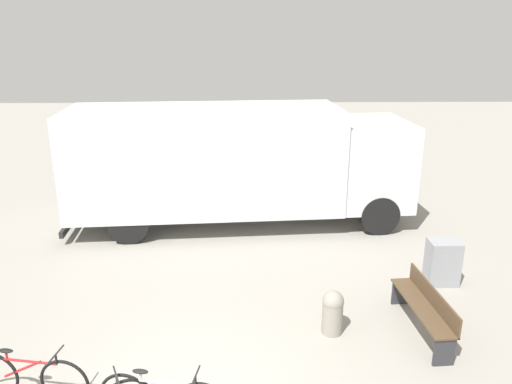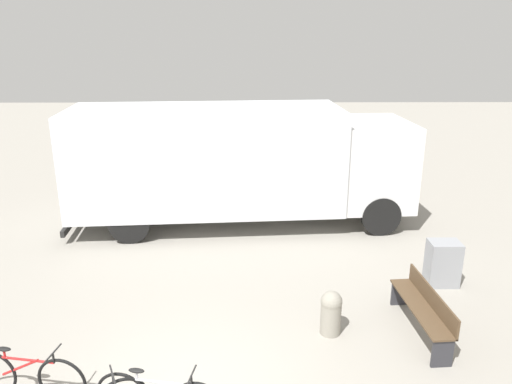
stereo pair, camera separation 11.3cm
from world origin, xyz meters
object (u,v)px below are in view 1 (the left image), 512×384
(delivery_truck, at_px, (236,160))
(bicycle_near, at_px, (29,377))
(park_bench, at_px, (425,306))
(bollard_near_bench, at_px, (333,311))
(utility_box, at_px, (443,262))

(delivery_truck, relative_size, bicycle_near, 5.10)
(park_bench, distance_m, bollard_near_bench, 1.61)
(park_bench, relative_size, bollard_near_bench, 2.47)
(park_bench, bearing_deg, utility_box, -33.09)
(bollard_near_bench, bearing_deg, bicycle_near, -160.74)
(delivery_truck, height_order, bicycle_near, delivery_truck)
(utility_box, bearing_deg, delivery_truck, 140.88)
(delivery_truck, bearing_deg, bicycle_near, -116.31)
(delivery_truck, xyz_separation_m, bollard_near_bench, (1.76, -5.26, -1.33))
(bicycle_near, distance_m, bollard_near_bench, 4.82)
(bicycle_near, xyz_separation_m, bollard_near_bench, (4.55, 1.59, 0.04))
(bicycle_near, bearing_deg, bollard_near_bench, 28.76)
(delivery_truck, distance_m, bicycle_near, 7.52)
(bicycle_near, distance_m, utility_box, 7.86)
(park_bench, bearing_deg, bollard_near_bench, 85.96)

